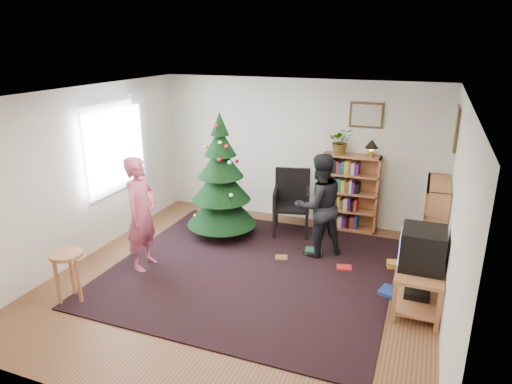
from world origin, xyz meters
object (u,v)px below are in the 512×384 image
(christmas_tree, at_px, (221,186))
(armchair, at_px, (294,199))
(person_by_chair, at_px, (319,206))
(bookshelf_right, at_px, (434,227))
(table_lamp, at_px, (372,145))
(person_standing, at_px, (141,214))
(crt_tv, at_px, (423,248))
(tv_stand, at_px, (418,283))
(picture_right, at_px, (456,128))
(picture_back, at_px, (367,115))
(potted_plant, at_px, (341,141))
(stool, at_px, (67,264))
(bookshelf_back, at_px, (350,192))

(christmas_tree, relative_size, armchair, 1.93)
(armchair, relative_size, person_by_chair, 0.68)
(bookshelf_right, relative_size, table_lamp, 4.50)
(christmas_tree, bearing_deg, person_by_chair, -3.80)
(bookshelf_right, relative_size, person_standing, 0.80)
(crt_tv, bearing_deg, bookshelf_right, 83.36)
(bookshelf_right, bearing_deg, tv_stand, 173.51)
(picture_right, bearing_deg, bookshelf_right, -104.64)
(picture_back, distance_m, christmas_tree, 2.63)
(picture_back, relative_size, crt_tv, 1.01)
(christmas_tree, bearing_deg, bookshelf_right, -0.40)
(picture_right, xyz_separation_m, person_standing, (-3.95, -1.89, -1.13))
(armchair, height_order, person_by_chair, person_by_chair)
(picture_back, bearing_deg, potted_plant, -159.66)
(picture_right, relative_size, person_by_chair, 0.38)
(bookshelf_right, bearing_deg, potted_plant, 54.55)
(person_by_chair, relative_size, table_lamp, 5.45)
(armchair, bearing_deg, person_by_chair, -64.73)
(stool, xyz_separation_m, potted_plant, (2.60, 3.58, 1.01))
(picture_back, height_order, person_by_chair, picture_back)
(tv_stand, relative_size, person_standing, 0.59)
(person_by_chair, bearing_deg, picture_back, -148.29)
(bookshelf_right, relative_size, tv_stand, 1.35)
(christmas_tree, distance_m, bookshelf_back, 2.19)
(christmas_tree, bearing_deg, table_lamp, 26.31)
(bookshelf_back, relative_size, tv_stand, 1.35)
(person_by_chair, relative_size, potted_plant, 3.59)
(bookshelf_right, bearing_deg, picture_back, 43.78)
(bookshelf_right, relative_size, stool, 1.96)
(stool, bearing_deg, tv_stand, 19.41)
(stool, xyz_separation_m, person_by_chair, (2.55, 2.39, 0.27))
(picture_back, relative_size, christmas_tree, 0.27)
(bookshelf_back, distance_m, person_by_chair, 1.23)
(bookshelf_right, xyz_separation_m, person_standing, (-3.81, -1.37, 0.15))
(armchair, relative_size, potted_plant, 2.45)
(bookshelf_back, xyz_separation_m, person_by_chair, (-0.25, -1.19, 0.12))
(bookshelf_back, bearing_deg, armchair, -151.28)
(armchair, height_order, person_standing, person_standing)
(picture_right, distance_m, table_lamp, 1.40)
(bookshelf_back, bearing_deg, person_standing, -134.78)
(person_by_chair, bearing_deg, armchair, -91.40)
(bookshelf_right, relative_size, potted_plant, 2.96)
(person_by_chair, bearing_deg, person_standing, -10.72)
(person_standing, bearing_deg, crt_tv, -87.65)
(bookshelf_right, distance_m, person_by_chair, 1.61)
(tv_stand, xyz_separation_m, potted_plant, (-1.43, 2.16, 1.19))
(bookshelf_back, height_order, potted_plant, potted_plant)
(bookshelf_right, relative_size, person_by_chair, 0.82)
(stool, height_order, table_lamp, table_lamp)
(picture_back, xyz_separation_m, person_by_chair, (-0.42, -1.33, -1.16))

